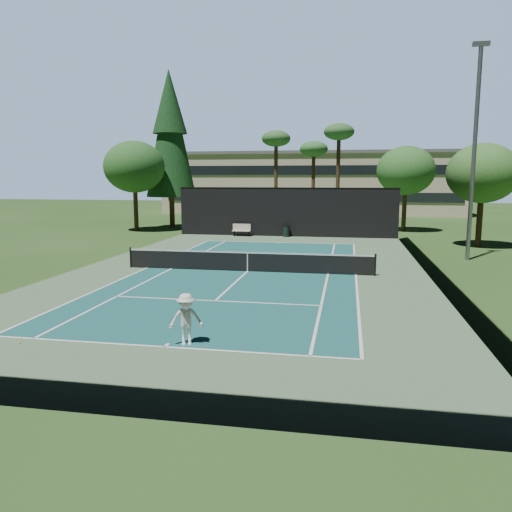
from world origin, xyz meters
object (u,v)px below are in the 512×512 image
Objects in this scene: tennis_ball_a at (19,343)px; trash_bin at (286,231)px; tennis_ball_c at (276,260)px; tennis_ball_b at (184,260)px; tennis_ball_d at (198,253)px; tennis_net at (247,261)px; park_bench at (241,230)px; player at (186,319)px.

tennis_ball_a is 0.07× the size of trash_bin.
tennis_ball_b is at bearing -168.97° from tennis_ball_c.
tennis_ball_d is (-0.01, 2.81, -0.00)m from tennis_ball_b.
park_bench is (-3.64, 15.54, -0.01)m from tennis_net.
tennis_net is 3.84m from tennis_ball_c.
tennis_ball_a is 0.86× the size of tennis_ball_c.
park_bench is at bearing -177.64° from trash_bin.
trash_bin is at bearing 2.36° from park_bench.
player is 15.22m from tennis_ball_c.
park_bench reaches higher than tennis_ball_d.
tennis_ball_c is at bearing 11.03° from tennis_ball_b.
tennis_ball_b reaches higher than tennis_ball_c.
player is 17.67m from tennis_ball_d.
tennis_ball_b is at bearing 90.21° from tennis_ball_a.
park_bench is at bearing 78.72° from player.
tennis_ball_b is (-4.85, 14.16, -0.72)m from player.
tennis_ball_b reaches higher than tennis_ball_d.
trash_bin reaches higher than tennis_ball_a.
park_bench is at bearing 111.31° from tennis_ball_c.
tennis_ball_c reaches higher than tennis_ball_a.
tennis_ball_d is (-0.07, 17.79, 0.00)m from tennis_ball_a.
tennis_ball_a is 16.85m from tennis_ball_c.
player is at bearing -91.70° from tennis_ball_c.
tennis_ball_b is 0.08× the size of trash_bin.
player is at bearing -89.03° from trash_bin.
player is 1.01× the size of park_bench.
tennis_net is 171.30× the size of tennis_ball_b.
tennis_net is at bearing -105.02° from tennis_ball_c.
tennis_net is at bearing 72.60° from player.
park_bench reaches higher than tennis_ball_a.
player is 14.99m from tennis_ball_b.
tennis_net is 6.98m from tennis_ball_d.
tennis_ball_c is 5.60m from tennis_ball_d.
tennis_ball_c is 12.06m from trash_bin.
tennis_ball_c is at bearing 68.24° from player.
tennis_ball_b is 12.93m from park_bench.
tennis_ball_b is (-0.05, 14.98, 0.01)m from tennis_ball_a.
park_bench is 3.72m from trash_bin.
tennis_net is 203.91× the size of tennis_ball_a.
tennis_ball_d is 10.12m from park_bench.
tennis_ball_b is at bearing -92.98° from park_bench.
tennis_ball_b is at bearing 88.85° from player.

